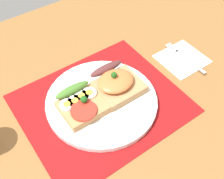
# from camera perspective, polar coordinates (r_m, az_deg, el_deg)

# --- Properties ---
(ground_plane) EXTENTS (1.20, 0.90, 0.03)m
(ground_plane) POSITION_cam_1_polar(r_m,az_deg,el_deg) (0.67, -2.10, -3.75)
(ground_plane) COLOR olive
(placemat) EXTENTS (0.36, 0.31, 0.00)m
(placemat) POSITION_cam_1_polar(r_m,az_deg,el_deg) (0.66, -2.14, -2.83)
(placemat) COLOR maroon
(placemat) RESTS_ON ground_plane
(plate) EXTENTS (0.26, 0.26, 0.01)m
(plate) POSITION_cam_1_polar(r_m,az_deg,el_deg) (0.65, -2.16, -2.40)
(plate) COLOR white
(plate) RESTS_ON placemat
(sandwich_egg_tomato) EXTENTS (0.10, 0.10, 0.04)m
(sandwich_egg_tomato) POSITION_cam_1_polar(r_m,az_deg,el_deg) (0.62, -6.27, -3.09)
(sandwich_egg_tomato) COLOR tan
(sandwich_egg_tomato) RESTS_ON plate
(sandwich_salmon) EXTENTS (0.11, 0.11, 0.06)m
(sandwich_salmon) POSITION_cam_1_polar(r_m,az_deg,el_deg) (0.65, 0.82, 1.44)
(sandwich_salmon) COLOR tan
(sandwich_salmon) RESTS_ON plate
(napkin) EXTENTS (0.12, 0.11, 0.01)m
(napkin) POSITION_cam_1_polar(r_m,az_deg,el_deg) (0.78, 14.34, 6.04)
(napkin) COLOR white
(napkin) RESTS_ON ground_plane
(fork) EXTENTS (0.02, 0.14, 0.00)m
(fork) POSITION_cam_1_polar(r_m,az_deg,el_deg) (0.78, 14.54, 6.50)
(fork) COLOR #B7B7BC
(fork) RESTS_ON napkin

